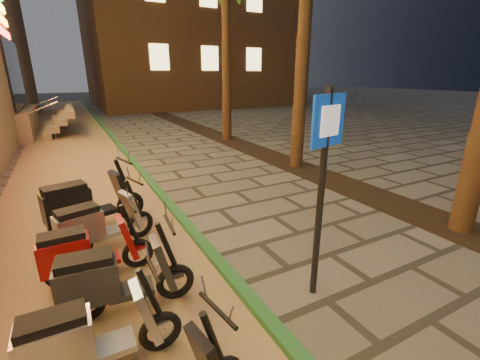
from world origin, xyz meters
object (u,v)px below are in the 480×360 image
pedestrian_sign (324,169)px  scooter_8 (84,252)px  scooter_10 (84,204)px  scooter_9 (96,225)px  scooter_6 (85,339)px  scooter_7 (111,280)px

pedestrian_sign → scooter_8: bearing=133.7°
scooter_8 → scooter_10: 1.65m
scooter_8 → scooter_9: bearing=72.8°
scooter_10 → pedestrian_sign: bearing=-67.5°
scooter_9 → scooter_8: bearing=-122.1°
scooter_8 → scooter_9: (0.22, 0.77, 0.03)m
pedestrian_sign → scooter_8: 3.39m
scooter_6 → scooter_8: size_ratio=0.98×
scooter_7 → scooter_9: (-0.02, 1.64, -0.00)m
scooter_7 → scooter_8: 0.91m
scooter_10 → scooter_8: bearing=-108.4°
scooter_6 → scooter_7: size_ratio=0.92×
scooter_6 → scooter_8: (0.09, 1.66, 0.01)m
scooter_7 → scooter_10: (-0.13, 2.53, 0.07)m
pedestrian_sign → scooter_8: size_ratio=1.79×
pedestrian_sign → scooter_7: 2.83m
scooter_6 → scooter_10: 3.32m
scooter_8 → scooter_9: 0.80m
pedestrian_sign → scooter_9: (-2.43, 2.47, -1.24)m
scooter_6 → scooter_9: bearing=83.1°
scooter_9 → pedestrian_sign: bearing=-61.5°
scooter_8 → scooter_10: bearing=85.1°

